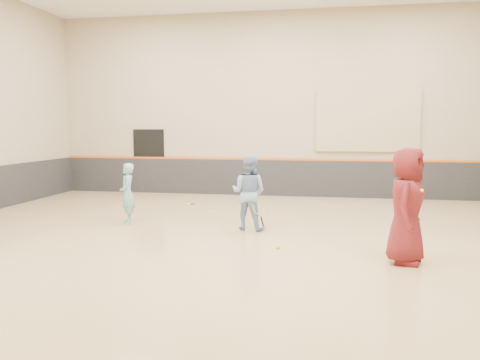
% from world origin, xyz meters
% --- Properties ---
extents(room, '(15.04, 12.04, 6.22)m').
position_xyz_m(room, '(0.00, 0.00, 0.81)').
color(room, tan).
rests_on(room, ground).
extents(wainscot_back, '(14.90, 0.04, 1.20)m').
position_xyz_m(wainscot_back, '(0.00, 5.97, 0.60)').
color(wainscot_back, '#232326').
rests_on(wainscot_back, floor).
extents(accent_stripe, '(14.90, 0.03, 0.06)m').
position_xyz_m(accent_stripe, '(0.00, 5.96, 1.22)').
color(accent_stripe, '#D85914').
rests_on(accent_stripe, wall_back).
extents(acoustic_panel, '(3.20, 0.08, 2.00)m').
position_xyz_m(acoustic_panel, '(2.80, 5.95, 2.50)').
color(acoustic_panel, tan).
rests_on(acoustic_panel, wall_back).
extents(doorway, '(1.10, 0.05, 2.20)m').
position_xyz_m(doorway, '(-4.50, 5.98, 1.10)').
color(doorway, black).
rests_on(doorway, floor).
extents(girl, '(0.52, 0.61, 1.43)m').
position_xyz_m(girl, '(-3.12, 0.93, 0.72)').
color(girl, '#6CBBB6').
rests_on(girl, floor).
extents(instructor, '(0.93, 0.80, 1.66)m').
position_xyz_m(instructor, '(-0.18, 0.77, 0.83)').
color(instructor, '#83A1CA').
rests_on(instructor, floor).
extents(young_man, '(0.88, 1.09, 1.95)m').
position_xyz_m(young_man, '(2.82, -1.35, 0.97)').
color(young_man, maroon).
rests_on(young_man, floor).
extents(held_racket, '(0.34, 0.34, 0.64)m').
position_xyz_m(held_racket, '(0.07, 0.58, 0.52)').
color(held_racket, '#A8C82C').
rests_on(held_racket, instructor).
extents(spare_racket, '(0.60, 0.60, 0.10)m').
position_xyz_m(spare_racket, '(-2.46, 3.80, 0.05)').
color(spare_racket, '#AEE131').
rests_on(spare_racket, floor).
extents(ball_under_racket, '(0.07, 0.07, 0.07)m').
position_xyz_m(ball_under_racket, '(0.63, -0.82, 0.03)').
color(ball_under_racket, '#D1E134').
rests_on(ball_under_racket, floor).
extents(ball_in_hand, '(0.07, 0.07, 0.07)m').
position_xyz_m(ball_in_hand, '(3.00, -1.59, 1.26)').
color(ball_in_hand, '#DAEA36').
rests_on(ball_in_hand, young_man).
extents(ball_beside_spare, '(0.07, 0.07, 0.07)m').
position_xyz_m(ball_beside_spare, '(-1.65, 3.18, 0.03)').
color(ball_beside_spare, yellow).
rests_on(ball_beside_spare, floor).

